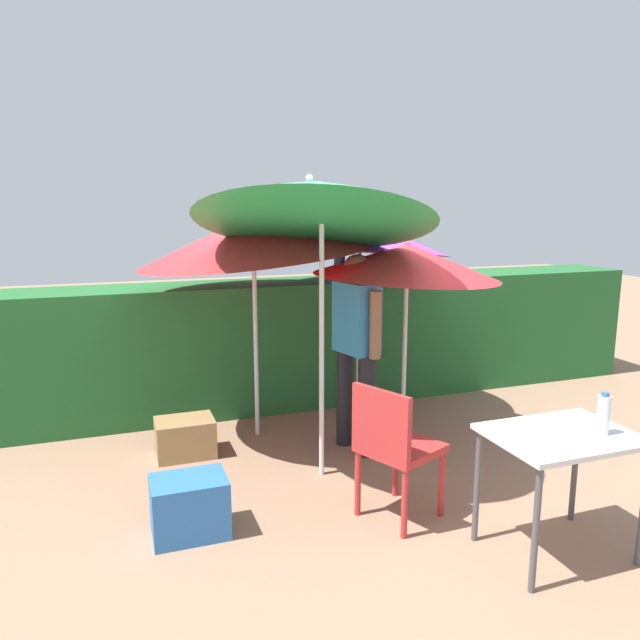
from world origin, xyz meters
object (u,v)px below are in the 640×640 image
umbrella_navy (254,236)px  crate_cardboard (185,437)px  cooler_box (190,507)px  folding_table (561,448)px  umbrella_orange (316,202)px  umbrella_yellow (407,261)px  umbrella_rainbow (358,236)px  bottle_water (603,415)px  chair_plastic (394,444)px  person_vendor (356,338)px

umbrella_navy → crate_cardboard: 1.72m
cooler_box → folding_table: bearing=-24.6°
umbrella_orange → umbrella_yellow: bearing=17.4°
umbrella_rainbow → umbrella_yellow: bearing=-85.9°
umbrella_rainbow → cooler_box: (-1.79, -1.63, -1.51)m
crate_cardboard → folding_table: size_ratio=0.57×
umbrella_yellow → folding_table: umbrella_yellow is taller
umbrella_yellow → umbrella_navy: 1.26m
bottle_water → umbrella_navy: bearing=120.0°
umbrella_yellow → cooler_box: (-1.85, -0.79, -1.36)m
umbrella_yellow → cooler_box: bearing=-156.8°
umbrella_yellow → umbrella_navy: umbrella_navy is taller
bottle_water → umbrella_yellow: bearing=99.8°
chair_plastic → umbrella_navy: bearing=105.7°
crate_cardboard → cooler_box: bearing=-95.8°
umbrella_orange → crate_cardboard: 2.14m
chair_plastic → cooler_box: chair_plastic is taller
person_vendor → umbrella_navy: bearing=140.4°
umbrella_yellow → folding_table: 1.92m
umbrella_rainbow → chair_plastic: (-0.55, -1.88, -1.18)m
umbrella_orange → chair_plastic: 1.69m
umbrella_rainbow → umbrella_yellow: (0.06, -0.84, -0.15)m
umbrella_orange → crate_cardboard: bearing=142.6°
umbrella_rainbow → person_vendor: bearing=-113.6°
umbrella_orange → chair_plastic: (0.24, -0.78, -1.48)m
umbrella_rainbow → folding_table: size_ratio=2.46×
person_vendor → umbrella_rainbow: bearing=66.4°
umbrella_rainbow → bottle_water: bearing=-82.0°
umbrella_navy → bottle_water: 2.91m
umbrella_rainbow → umbrella_orange: umbrella_orange is taller
folding_table → bottle_water: (0.19, -0.08, 0.20)m
umbrella_rainbow → chair_plastic: bearing=-106.2°
umbrella_yellow → umbrella_navy: (-1.08, 0.63, 0.18)m
umbrella_navy → person_vendor: 1.19m
cooler_box → crate_cardboard: 1.20m
chair_plastic → crate_cardboard: chair_plastic is taller
umbrella_orange → umbrella_navy: umbrella_orange is taller
person_vendor → cooler_box: size_ratio=4.16×
umbrella_yellow → cooler_box: size_ratio=3.81×
crate_cardboard → umbrella_rainbow: bearing=14.7°
umbrella_navy → crate_cardboard: bearing=-160.7°
umbrella_navy → bottle_water: umbrella_navy is taller
chair_plastic → crate_cardboard: 1.86m
crate_cardboard → umbrella_orange: bearing=-37.4°
umbrella_yellow → person_vendor: bearing=170.9°
umbrella_orange → umbrella_navy: size_ratio=1.23×
umbrella_rainbow → umbrella_orange: (-0.79, -1.10, 0.30)m
umbrella_yellow → bottle_water: 1.93m
umbrella_orange → cooler_box: (-0.99, -0.53, -1.81)m
umbrella_rainbow → person_vendor: umbrella_rainbow is taller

